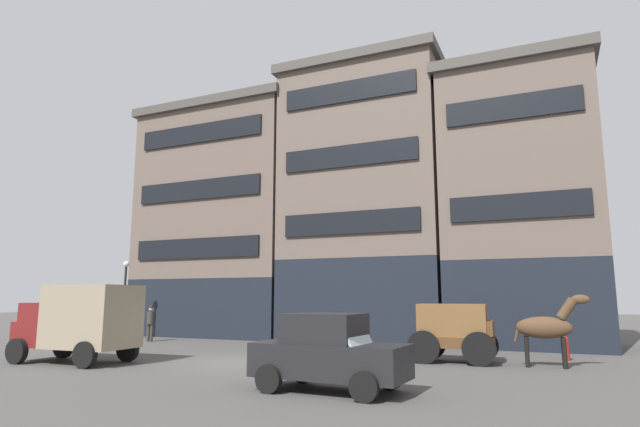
% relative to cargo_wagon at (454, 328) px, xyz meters
% --- Properties ---
extents(ground_plane, '(120.00, 120.00, 0.00)m').
position_rel_cargo_wagon_xyz_m(ground_plane, '(-7.01, -3.04, -1.15)').
color(ground_plane, '#4C4947').
extents(building_far_left, '(10.11, 6.43, 13.61)m').
position_rel_cargo_wagon_xyz_m(building_far_left, '(-14.67, 7.67, 5.70)').
color(building_far_left, black).
rests_on(building_far_left, ground_plane).
extents(building_center_left, '(8.77, 6.43, 14.64)m').
position_rel_cargo_wagon_xyz_m(building_center_left, '(-5.58, 7.68, 6.21)').
color(building_center_left, black).
rests_on(building_center_left, ground_plane).
extents(building_center_right, '(7.25, 6.43, 13.14)m').
position_rel_cargo_wagon_xyz_m(building_center_right, '(2.08, 7.68, 5.47)').
color(building_center_right, black).
rests_on(building_center_right, ground_plane).
extents(cargo_wagon, '(2.96, 1.62, 1.98)m').
position_rel_cargo_wagon_xyz_m(cargo_wagon, '(0.00, 0.00, 0.00)').
color(cargo_wagon, brown).
rests_on(cargo_wagon, ground_plane).
extents(draft_horse, '(2.35, 0.67, 2.30)m').
position_rel_cargo_wagon_xyz_m(draft_horse, '(2.95, 0.00, 0.12)').
color(draft_horse, '#513823').
rests_on(draft_horse, ground_plane).
extents(delivery_truck_near, '(4.42, 2.28, 2.62)m').
position_rel_cargo_wagon_xyz_m(delivery_truck_near, '(-11.79, -5.31, 0.28)').
color(delivery_truck_near, maroon).
rests_on(delivery_truck_near, ground_plane).
extents(sedan_dark, '(3.76, 1.99, 1.83)m').
position_rel_cargo_wagon_xyz_m(sedan_dark, '(-1.84, -6.71, -0.23)').
color(sedan_dark, black).
rests_on(sedan_dark, ground_plane).
extents(pedestrian_officer, '(0.46, 0.46, 1.79)m').
position_rel_cargo_wagon_xyz_m(pedestrian_officer, '(-15.47, 2.31, -0.17)').
color(pedestrian_officer, '#38332D').
rests_on(pedestrian_officer, ground_plane).
extents(streetlamp_curbside, '(0.32, 0.32, 4.12)m').
position_rel_cargo_wagon_xyz_m(streetlamp_curbside, '(-17.72, 2.73, 1.52)').
color(streetlamp_curbside, black).
rests_on(streetlamp_curbside, ground_plane).
extents(fire_hydrant_curbside, '(0.24, 0.24, 0.83)m').
position_rel_cargo_wagon_xyz_m(fire_hydrant_curbside, '(3.48, 2.23, -0.72)').
color(fire_hydrant_curbside, maroon).
rests_on(fire_hydrant_curbside, ground_plane).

